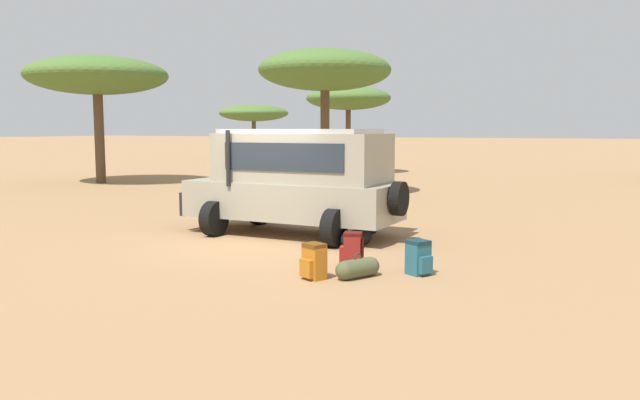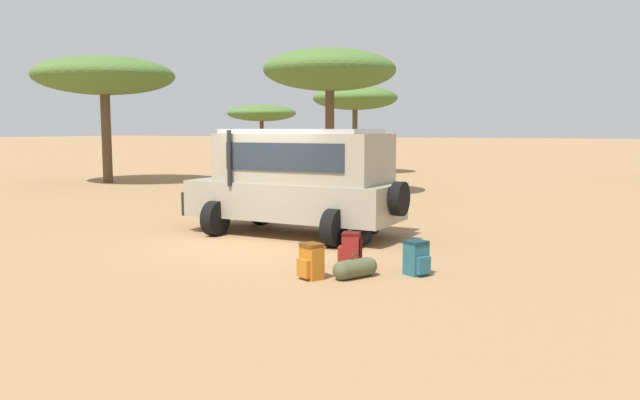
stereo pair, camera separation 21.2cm
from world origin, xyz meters
TOP-DOWN VIEW (x-y plane):
  - ground_plane at (0.00, 0.00)m, footprint 320.00×320.00m
  - safari_vehicle at (0.26, 1.14)m, footprint 5.37×2.81m
  - backpack_beside_front_wheel at (3.95, -1.48)m, footprint 0.48×0.44m
  - backpack_cluster_center at (2.71, -1.40)m, footprint 0.45×0.38m
  - backpack_near_rear_wheel at (2.49, -2.52)m, footprint 0.44×0.44m
  - duffel_bag_low_black_case at (3.11, -2.13)m, footprint 0.57×0.80m
  - duffel_bag_soft_canvas at (2.07, 0.38)m, footprint 0.44×0.95m
  - acacia_tree_far_left at (-18.40, 29.68)m, footprint 5.37×5.08m
  - acacia_tree_left_mid at (-14.22, 9.65)m, footprint 6.35×6.05m
  - acacia_tree_centre_back at (-6.62, 20.42)m, footprint 4.69×4.44m
  - acacia_tree_right_mid at (-2.93, 9.48)m, footprint 4.80×5.11m

SIDE VIEW (x-z plane):
  - ground_plane at x=0.00m, z-range 0.00..0.00m
  - duffel_bag_low_black_case at x=3.11m, z-range -0.05..0.37m
  - duffel_bag_soft_canvas at x=2.07m, z-range -0.05..0.42m
  - backpack_beside_front_wheel at x=3.95m, z-range -0.01..0.58m
  - backpack_near_rear_wheel at x=2.49m, z-range -0.01..0.58m
  - backpack_cluster_center at x=2.71m, z-range -0.01..0.61m
  - safari_vehicle at x=0.26m, z-range 0.07..2.51m
  - acacia_tree_far_left at x=-18.40m, z-range 1.49..5.75m
  - acacia_tree_centre_back at x=-6.62m, z-range 1.71..6.48m
  - acacia_tree_right_mid at x=-2.93m, z-range 1.89..7.21m
  - acacia_tree_left_mid at x=-14.22m, z-range 1.95..7.59m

